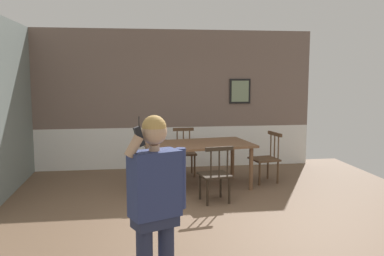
# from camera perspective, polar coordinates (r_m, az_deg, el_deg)

# --- Properties ---
(ground_plane) EXTENTS (7.64, 7.64, 0.00)m
(ground_plane) POSITION_cam_1_polar(r_m,az_deg,el_deg) (5.70, 1.21, -12.88)
(ground_plane) COLOR brown
(room_back_partition) EXTENTS (5.85, 0.17, 2.88)m
(room_back_partition) POSITION_cam_1_polar(r_m,az_deg,el_deg) (8.82, -2.39, 3.57)
(room_back_partition) COLOR #756056
(room_back_partition) RESTS_ON ground_plane
(dining_table) EXTENTS (1.96, 1.31, 0.78)m
(dining_table) POSITION_cam_1_polar(r_m,az_deg,el_deg) (7.28, 0.81, -2.72)
(dining_table) COLOR brown
(dining_table) RESTS_ON ground_plane
(chair_near_window) EXTENTS (0.51, 0.51, 0.90)m
(chair_near_window) POSITION_cam_1_polar(r_m,az_deg,el_deg) (6.48, 3.19, -6.29)
(chair_near_window) COLOR #2D2319
(chair_near_window) RESTS_ON ground_plane
(chair_by_doorway) EXTENTS (0.53, 0.53, 0.91)m
(chair_by_doorway) POSITION_cam_1_polar(r_m,az_deg,el_deg) (7.80, 10.05, -4.01)
(chair_by_doorway) COLOR #513823
(chair_by_doorway) RESTS_ON ground_plane
(chair_at_table_head) EXTENTS (0.43, 0.43, 0.92)m
(chair_at_table_head) POSITION_cam_1_polar(r_m,az_deg,el_deg) (8.19, -1.03, -3.31)
(chair_at_table_head) COLOR #513823
(chair_at_table_head) RESTS_ON ground_plane
(person_figure) EXTENTS (0.52, 0.37, 1.64)m
(person_figure) POSITION_cam_1_polar(r_m,az_deg,el_deg) (3.56, -4.97, -9.54)
(person_figure) COLOR #282E49
(person_figure) RESTS_ON ground_plane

